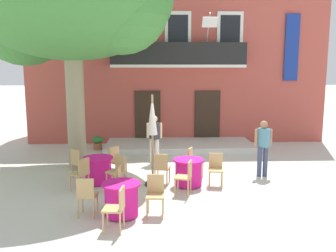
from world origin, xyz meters
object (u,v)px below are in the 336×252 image
cafe_chair_front_3 (123,182)px  cafe_chair_middle_0 (117,169)px  cafe_chair_near_tree_2 (194,161)px  cafe_chair_front_0 (87,194)px  cafe_chair_front_2 (155,192)px  cafe_chair_near_tree_3 (162,167)px  cafe_table_middle (98,170)px  cafe_chair_middle_2 (78,162)px  plane_tree (69,3)px  cafe_table_front (121,199)px  cafe_table_near_tree (189,172)px  cafe_chair_near_tree_0 (186,175)px  ground_planter_left (98,142)px  pedestrian_mid_plaza (154,137)px  pedestrian_near_entrance (263,145)px  cafe_chair_near_tree_1 (216,167)px  cafe_chair_middle_3 (81,172)px  cafe_umbrella (152,127)px  cafe_chair_middle_1 (116,160)px  cafe_chair_front_1 (117,206)px

cafe_chair_front_3 → cafe_chair_middle_0: bearing=102.4°
cafe_chair_near_tree_2 → cafe_chair_front_0: size_ratio=1.00×
cafe_chair_front_3 → cafe_chair_front_2: bearing=-43.2°
cafe_chair_near_tree_2 → cafe_chair_near_tree_3: 1.14m
cafe_table_middle → cafe_chair_middle_2: bearing=147.6°
plane_tree → cafe_table_front: bearing=-64.9°
cafe_table_near_tree → cafe_chair_middle_2: bearing=166.8°
cafe_chair_near_tree_0 → cafe_chair_middle_0: size_ratio=1.00×
ground_planter_left → pedestrian_mid_plaza: (2.29, -2.30, 0.63)m
cafe_chair_near_tree_3 → pedestrian_mid_plaza: pedestrian_mid_plaza is taller
pedestrian_near_entrance → cafe_chair_near_tree_1: bearing=-152.2°
cafe_chair_near_tree_0 → cafe_chair_near_tree_1: bearing=38.7°
cafe_table_near_tree → cafe_chair_front_2: cafe_chair_front_2 is taller
cafe_chair_near_tree_3 → cafe_chair_middle_0: same height
cafe_chair_near_tree_1 → pedestrian_mid_plaza: 2.99m
cafe_chair_near_tree_1 → pedestrian_near_entrance: 1.82m
cafe_chair_front_3 → cafe_chair_middle_3: bearing=141.8°
plane_tree → pedestrian_mid_plaza: size_ratio=4.35×
cafe_chair_front_3 → cafe_umbrella: size_ratio=0.36×
cafe_chair_middle_0 → ground_planter_left: 5.00m
cafe_chair_middle_0 → cafe_chair_front_2: bearing=-61.4°
cafe_chair_middle_3 → cafe_umbrella: (1.89, 0.42, 1.14)m
cafe_chair_middle_2 → cafe_chair_near_tree_3: bearing=-14.5°
cafe_table_front → cafe_chair_middle_1: bearing=97.7°
cafe_chair_middle_1 → cafe_chair_front_3: 2.24m
cafe_chair_middle_1 → pedestrian_near_entrance: size_ratio=0.53×
cafe_table_front → cafe_chair_front_1: (-0.02, -0.75, 0.14)m
cafe_table_middle → cafe_chair_middle_0: 0.77m
cafe_chair_front_2 → ground_planter_left: (-2.30, 6.69, -0.22)m
cafe_chair_middle_3 → ground_planter_left: bearing=93.9°
cafe_chair_near_tree_0 → cafe_chair_near_tree_1: same height
cafe_chair_near_tree_3 → cafe_chair_front_2: 2.11m
cafe_table_middle → cafe_chair_middle_1: size_ratio=0.95×
cafe_chair_near_tree_0 → cafe_chair_middle_3: (-2.75, 0.41, 0.00)m
cafe_chair_middle_1 → cafe_chair_front_0: same height
cafe_umbrella → cafe_chair_front_3: bearing=-117.6°
cafe_chair_front_3 → cafe_table_middle: bearing=117.8°
plane_tree → cafe_chair_middle_1: bearing=-34.9°
cafe_chair_front_2 → pedestrian_mid_plaza: (-0.00, 4.39, 0.41)m
plane_tree → ground_planter_left: plane_tree is taller
cafe_chair_front_1 → ground_planter_left: size_ratio=1.67×
cafe_chair_near_tree_3 → cafe_chair_front_2: same height
cafe_umbrella → cafe_chair_near_tree_0: bearing=-44.1°
cafe_chair_middle_1 → cafe_umbrella: bearing=-38.0°
cafe_chair_near_tree_3 → cafe_table_front: 2.34m
cafe_chair_near_tree_0 → cafe_chair_near_tree_2: bearing=76.1°
cafe_chair_middle_3 → cafe_umbrella: cafe_umbrella is taller
cafe_chair_near_tree_0 → cafe_chair_near_tree_3: bearing=125.1°
cafe_chair_near_tree_1 → cafe_chair_near_tree_3: 1.50m
cafe_chair_middle_1 → cafe_chair_middle_2: same height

